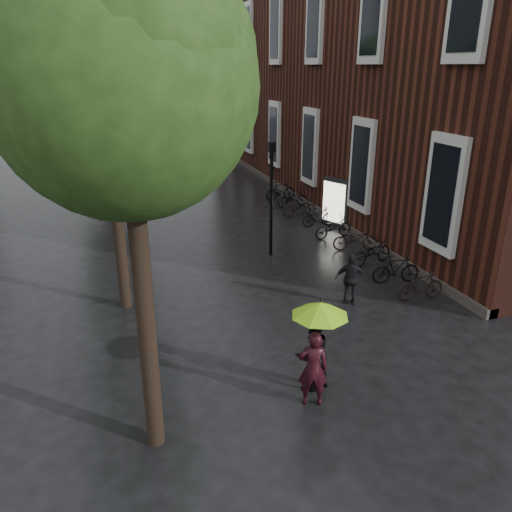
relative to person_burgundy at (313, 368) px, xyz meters
name	(u,v)px	position (x,y,z in m)	size (l,w,h in m)	color
ground	(370,431)	(0.74, -1.16, -0.85)	(120.00, 120.00, 0.00)	black
brick_building	(366,78)	(11.20, 18.31, 5.14)	(10.20, 33.20, 12.00)	#38160F
street_trees	(98,74)	(-3.26, 14.76, 5.49)	(4.33, 34.03, 8.91)	black
person_burgundy	(313,368)	(0.00, 0.00, 0.00)	(0.62, 0.41, 1.70)	black
person_black	(312,354)	(0.22, 0.52, 0.00)	(0.83, 0.64, 1.70)	black
lime_umbrella	(320,309)	(0.18, 0.16, 1.25)	(1.19, 1.19, 1.74)	black
pedestrian_walking	(351,279)	(3.00, 3.98, -0.06)	(0.92, 0.38, 1.58)	black
parked_bicycles	(331,225)	(5.27, 9.89, -0.39)	(1.99, 13.09, 1.01)	black
ad_lightbox	(337,203)	(6.03, 10.98, 0.21)	(0.32, 1.41, 2.12)	black
lamp_post	(271,189)	(2.12, 8.54, 1.69)	(0.22, 0.22, 4.18)	black
cycle_sign	(131,173)	(-2.12, 17.28, 0.81)	(0.13, 0.46, 2.51)	#262628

